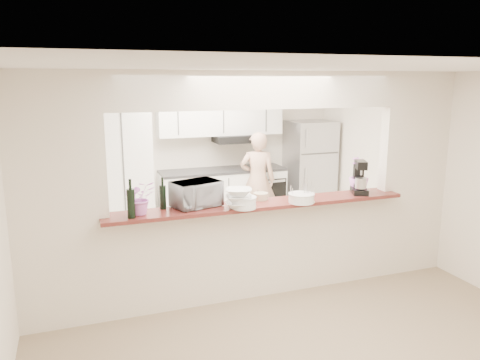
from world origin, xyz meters
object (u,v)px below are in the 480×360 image
refrigerator (309,169)px  person (258,181)px  toaster_oven (196,194)px  stand_mixer (360,179)px

refrigerator → person: refrigerator is taller
refrigerator → toaster_oven: 3.80m
person → toaster_oven: bearing=76.3°
stand_mixer → person: size_ratio=0.25×
stand_mixer → person: person is taller
stand_mixer → person: bearing=98.3°
refrigerator → toaster_oven: refrigerator is taller
stand_mixer → person: 2.42m
toaster_oven → stand_mixer: stand_mixer is taller
toaster_oven → person: person is taller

